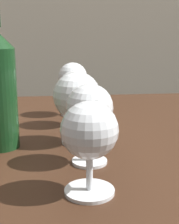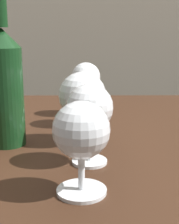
{
  "view_description": "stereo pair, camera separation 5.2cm",
  "coord_description": "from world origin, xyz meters",
  "views": [
    {
      "loc": [
        -0.09,
        -0.68,
        0.97
      ],
      "look_at": [
        -0.03,
        -0.17,
        0.84
      ],
      "focal_mm": 53.56,
      "sensor_mm": 36.0,
      "label": 1
    },
    {
      "loc": [
        -0.04,
        -0.68,
        0.97
      ],
      "look_at": [
        -0.03,
        -0.17,
        0.84
      ],
      "focal_mm": 53.56,
      "sensor_mm": 36.0,
      "label": 2
    }
  ],
  "objects": [
    {
      "name": "wine_glass_white",
      "position": [
        -0.04,
        0.05,
        0.84
      ],
      "size": [
        0.08,
        0.08,
        0.12
      ],
      "color": "white",
      "rests_on": "dining_table"
    },
    {
      "name": "wine_bottle",
      "position": [
        -0.19,
        -0.08,
        0.87
      ],
      "size": [
        0.07,
        0.07,
        0.3
      ],
      "color": "#143819",
      "rests_on": "dining_table"
    },
    {
      "name": "wine_glass_pinot",
      "position": [
        -0.04,
        0.15,
        0.85
      ],
      "size": [
        0.07,
        0.07,
        0.13
      ],
      "color": "white",
      "rests_on": "dining_table"
    },
    {
      "name": "wine_glass_chardonnay",
      "position": [
        -0.05,
        -0.07,
        0.85
      ],
      "size": [
        0.09,
        0.09,
        0.14
      ],
      "color": "white",
      "rests_on": "dining_table"
    },
    {
      "name": "wine_glass_rose",
      "position": [
        -0.04,
        -0.27,
        0.84
      ],
      "size": [
        0.08,
        0.08,
        0.13
      ],
      "color": "white",
      "rests_on": "dining_table"
    },
    {
      "name": "dining_table",
      "position": [
        0.0,
        0.0,
        0.65
      ],
      "size": [
        1.31,
        0.8,
        0.75
      ],
      "color": "#382114",
      "rests_on": "ground_plane"
    },
    {
      "name": "wine_glass_port",
      "position": [
        -0.03,
        -0.17,
        0.84
      ],
      "size": [
        0.08,
        0.08,
        0.13
      ],
      "color": "white",
      "rests_on": "dining_table"
    }
  ]
}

